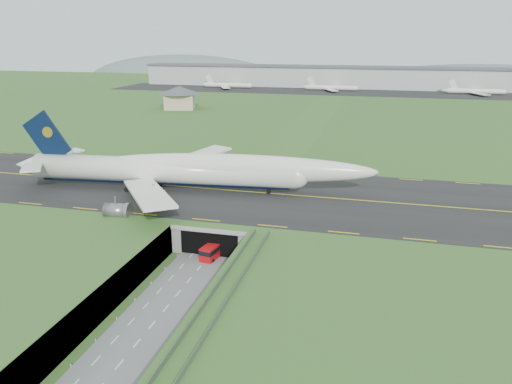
# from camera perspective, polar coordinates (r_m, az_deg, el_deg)

# --- Properties ---
(ground) EXTENTS (900.00, 900.00, 0.00)m
(ground) POSITION_cam_1_polar(r_m,az_deg,el_deg) (94.58, -6.98, -9.27)
(ground) COLOR #315221
(ground) RESTS_ON ground
(airfield_deck) EXTENTS (800.00, 800.00, 6.00)m
(airfield_deck) POSITION_cam_1_polar(r_m,az_deg,el_deg) (93.28, -7.05, -7.62)
(airfield_deck) COLOR gray
(airfield_deck) RESTS_ON ground
(trench_road) EXTENTS (12.00, 75.00, 0.20)m
(trench_road) POSITION_cam_1_polar(r_m,az_deg,el_deg) (88.41, -8.77, -11.29)
(trench_road) COLOR slate
(trench_road) RESTS_ON ground
(taxiway) EXTENTS (800.00, 44.00, 0.18)m
(taxiway) POSITION_cam_1_polar(r_m,az_deg,el_deg) (121.38, -1.47, 0.05)
(taxiway) COLOR black
(taxiway) RESTS_ON airfield_deck
(tunnel_portal) EXTENTS (17.00, 22.30, 6.00)m
(tunnel_portal) POSITION_cam_1_polar(r_m,az_deg,el_deg) (107.59, -3.83, -3.85)
(tunnel_portal) COLOR gray
(tunnel_portal) RESTS_ON ground
(guideway) EXTENTS (3.00, 53.00, 7.05)m
(guideway) POSITION_cam_1_polar(r_m,az_deg,el_deg) (72.88, -4.41, -13.08)
(guideway) COLOR #A8A8A3
(guideway) RESTS_ON ground
(jumbo_jet) EXTENTS (90.75, 58.78, 19.55)m
(jumbo_jet) POSITION_cam_1_polar(r_m,az_deg,el_deg) (121.83, -7.81, 2.49)
(jumbo_jet) COLOR silver
(jumbo_jet) RESTS_ON ground
(shuttle_tram) EXTENTS (3.73, 7.21, 2.82)m
(shuttle_tram) POSITION_cam_1_polar(r_m,az_deg,el_deg) (100.11, -4.93, -6.65)
(shuttle_tram) COLOR #B40C0F
(shuttle_tram) RESTS_ON ground
(service_building) EXTENTS (26.86, 26.86, 11.73)m
(service_building) POSITION_cam_1_polar(r_m,az_deg,el_deg) (265.82, -8.75, 10.85)
(service_building) COLOR #C0AA8A
(service_building) RESTS_ON ground
(cargo_terminal) EXTENTS (320.00, 67.00, 15.60)m
(cargo_terminal) POSITION_cam_1_polar(r_m,az_deg,el_deg) (380.21, 9.84, 12.86)
(cargo_terminal) COLOR #B2B2B2
(cargo_terminal) RESTS_ON ground
(distant_hills) EXTENTS (700.00, 91.00, 60.00)m
(distant_hills) POSITION_cam_1_polar(r_m,az_deg,el_deg) (511.53, 18.39, 11.32)
(distant_hills) COLOR slate
(distant_hills) RESTS_ON ground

